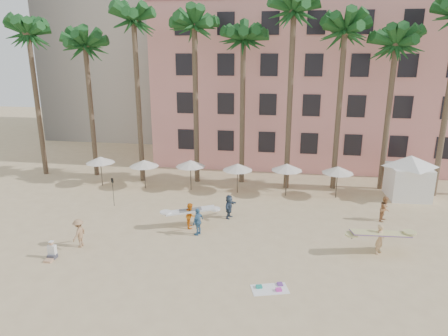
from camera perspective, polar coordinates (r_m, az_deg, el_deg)
The scene contains 11 objects.
ground at distance 22.07m, azimuth 0.32°, elevation -14.52°, with size 120.00×120.00×0.00m, color #D1B789.
pink_hotel at distance 45.07m, azimuth 14.63°, elevation 11.47°, with size 35.00×14.00×16.00m, color pink.
palm_row at distance 33.89m, azimuth 5.37°, elevation 18.96°, with size 44.40×5.40×16.30m.
umbrella_row at distance 33.04m, azimuth -1.49°, elevation 0.45°, with size 22.50×2.70×2.73m.
cabana at distance 34.99m, azimuth 24.93°, elevation -0.64°, with size 4.71×4.71×3.50m.
beach_towel at distance 20.76m, azimuth 6.68°, elevation -16.70°, with size 2.01×1.47×0.14m.
carrier_yellow at distance 25.01m, azimuth 21.43°, elevation -9.19°, with size 3.55×1.57×1.82m.
carrier_white at distance 26.79m, azimuth -4.81°, elevation -6.61°, with size 3.35×1.77×1.70m.
beachgoers at distance 26.43m, azimuth -0.59°, elevation -6.98°, with size 19.83×8.10×1.81m.
paddle at distance 31.28m, azimuth -15.59°, elevation -2.83°, with size 0.18×0.04×2.23m.
seated_man at distance 25.08m, azimuth -23.41°, elevation -11.05°, with size 0.46×0.80×1.03m.
Camera 1 is at (2.90, -18.77, 11.25)m, focal length 32.00 mm.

